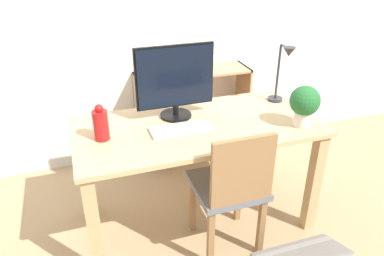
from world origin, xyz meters
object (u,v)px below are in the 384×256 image
(potted_plant, at_px, (304,103))
(bookshelf, at_px, (173,117))
(keyboard, at_px, (181,129))
(monitor, at_px, (175,80))
(chair, at_px, (232,186))
(vase, at_px, (101,124))
(desk_lamp, at_px, (283,69))

(potted_plant, relative_size, bookshelf, 0.27)
(keyboard, xyz_separation_m, bookshelf, (0.19, 0.86, -0.35))
(monitor, xyz_separation_m, chair, (0.19, -0.46, -0.51))
(monitor, xyz_separation_m, keyboard, (-0.03, -0.19, -0.24))
(bookshelf, bearing_deg, vase, -127.83)
(potted_plant, bearing_deg, bookshelf, 116.76)
(potted_plant, distance_m, chair, 0.65)
(desk_lamp, bearing_deg, potted_plant, -97.25)
(keyboard, relative_size, desk_lamp, 0.91)
(keyboard, xyz_separation_m, potted_plant, (0.71, -0.17, 0.14))
(vase, xyz_separation_m, potted_plant, (1.15, -0.21, 0.05))
(monitor, relative_size, desk_lamp, 1.22)
(keyboard, bearing_deg, monitor, 82.46)
(keyboard, distance_m, chair, 0.45)
(desk_lamp, distance_m, bookshelf, 1.07)
(vase, bearing_deg, chair, -24.96)
(vase, distance_m, potted_plant, 1.18)
(keyboard, height_order, bookshelf, bookshelf)
(monitor, bearing_deg, bookshelf, 76.43)
(keyboard, height_order, chair, chair)
(desk_lamp, relative_size, chair, 0.47)
(monitor, height_order, potted_plant, monitor)
(keyboard, bearing_deg, bookshelf, 77.77)
(potted_plant, relative_size, chair, 0.30)
(keyboard, distance_m, potted_plant, 0.74)
(monitor, relative_size, keyboard, 1.35)
(bookshelf, bearing_deg, potted_plant, -63.24)
(potted_plant, height_order, chair, potted_plant)
(monitor, relative_size, chair, 0.57)
(vase, bearing_deg, desk_lamp, 5.70)
(potted_plant, bearing_deg, vase, 169.56)
(chair, bearing_deg, vase, 154.53)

